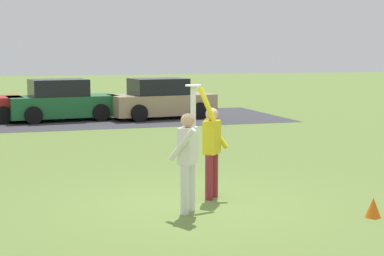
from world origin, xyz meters
name	(u,v)px	position (x,y,z in m)	size (l,w,h in m)	color
ground_plane	(193,204)	(0.00, 0.00, 0.00)	(120.00, 120.00, 0.00)	olive
person_catcher	(188,154)	(-0.24, -0.49, 0.98)	(0.55, 0.57, 2.08)	silver
person_defender	(212,145)	(0.46, 0.34, 0.98)	(0.64, 0.66, 2.05)	maroon
frisbee_disc	(193,85)	(-0.09, -0.32, 2.09)	(0.26, 0.26, 0.02)	white
parked_car_green	(62,102)	(-0.94, 14.14, 0.73)	(4.28, 2.40, 1.59)	#1E6633
parked_car_tan	(161,100)	(2.92, 13.75, 0.73)	(4.28, 2.40, 1.59)	tan
parking_strip	(64,120)	(-0.88, 14.02, 0.00)	(17.20, 6.40, 0.01)	#38383D
field_cone_orange	(373,207)	(2.52, -1.65, 0.16)	(0.26, 0.26, 0.32)	orange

